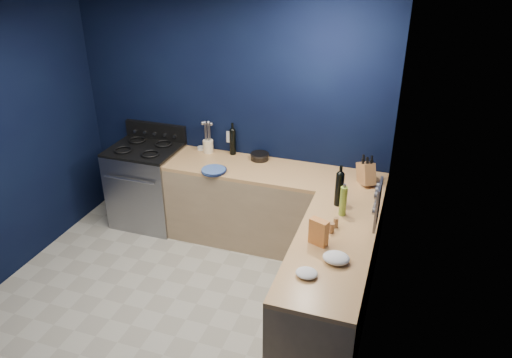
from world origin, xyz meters
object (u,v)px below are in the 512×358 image
at_px(plate_stack, 214,170).
at_px(utensil_crock, 208,146).
at_px(gas_range, 148,186).
at_px(crouton_bag, 319,232).
at_px(knife_block, 366,174).

xyz_separation_m(plate_stack, utensil_crock, (-0.25, 0.45, 0.06)).
xyz_separation_m(gas_range, utensil_crock, (0.69, 0.23, 0.51)).
distance_m(gas_range, crouton_bag, 2.59).
height_order(knife_block, crouton_bag, knife_block).
distance_m(gas_range, knife_block, 2.53).
xyz_separation_m(utensil_crock, knife_block, (1.78, -0.21, 0.03)).
xyz_separation_m(knife_block, crouton_bag, (-0.22, -1.18, 0.00)).
height_order(gas_range, crouton_bag, crouton_bag).
height_order(utensil_crock, knife_block, knife_block).
bearing_deg(gas_range, crouton_bag, -27.22).
xyz_separation_m(gas_range, plate_stack, (0.95, -0.22, 0.46)).
distance_m(utensil_crock, knife_block, 1.79).
xyz_separation_m(plate_stack, crouton_bag, (1.31, -0.94, 0.09)).
distance_m(knife_block, crouton_bag, 1.20).
relative_size(plate_stack, knife_block, 1.18).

